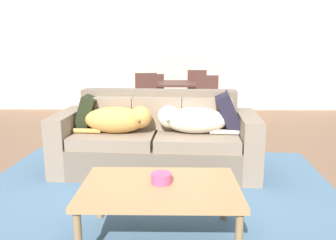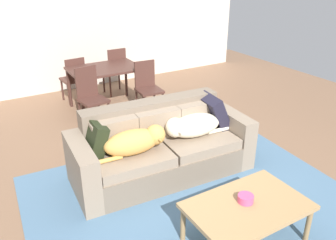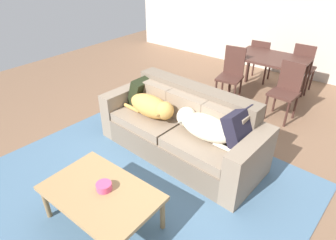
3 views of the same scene
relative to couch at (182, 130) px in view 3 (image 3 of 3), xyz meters
name	(u,v)px [view 3 (image 3 of 3)]	position (x,y,z in m)	size (l,w,h in m)	color
ground_plane	(175,162)	(0.07, -0.25, -0.34)	(10.00, 10.00, 0.00)	brown
back_partition	(296,9)	(0.07, 3.75, 1.01)	(8.00, 0.12, 2.70)	beige
area_rug	(136,187)	(0.00, -0.91, -0.34)	(3.50, 3.20, 0.01)	slate
couch	(182,130)	(0.00, 0.00, 0.00)	(2.24, 1.01, 0.88)	#716151
dog_on_left_cushion	(153,107)	(-0.39, -0.14, 0.27)	(0.84, 0.38, 0.30)	gold
dog_on_right_cushion	(203,126)	(0.37, -0.12, 0.26)	(0.86, 0.39, 0.30)	beige
throw_pillow_by_left_arm	(142,91)	(-0.79, 0.10, 0.29)	(0.15, 0.39, 0.39)	black
throw_pillow_by_right_arm	(242,130)	(0.80, 0.00, 0.31)	(0.15, 0.44, 0.44)	#1F1D2D
coffee_table	(101,195)	(0.09, -1.45, 0.04)	(1.11, 0.71, 0.43)	tan
bowl_on_coffee_table	(104,186)	(0.10, -1.41, 0.12)	(0.15, 0.15, 0.07)	#EA4C7F
dining_table	(271,61)	(0.22, 2.37, 0.33)	(1.21, 0.84, 0.75)	#4A2B24
dining_chair_near_left	(231,72)	(-0.25, 1.82, 0.17)	(0.45, 0.45, 0.95)	#4A2B24
dining_chair_near_right	(286,89)	(0.73, 1.75, 0.16)	(0.43, 0.43, 0.92)	#4A2B24
dining_chair_far_left	(260,59)	(-0.18, 2.92, 0.13)	(0.44, 0.44, 0.86)	#4A2B24
dining_chair_far_right	(302,66)	(0.64, 2.91, 0.17)	(0.40, 0.40, 0.93)	#4A2B24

